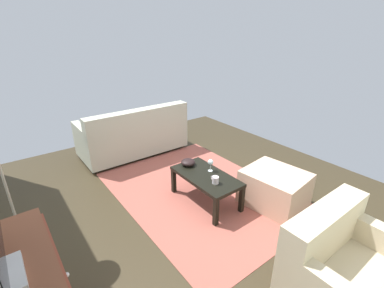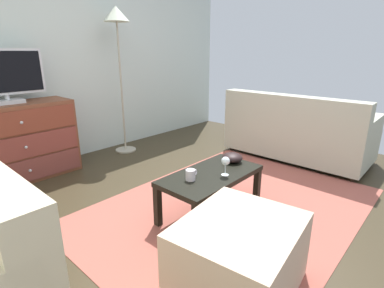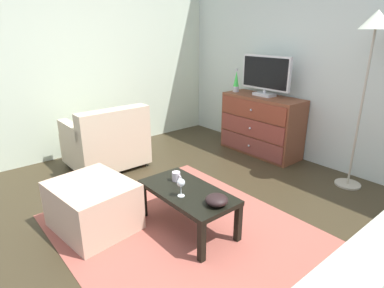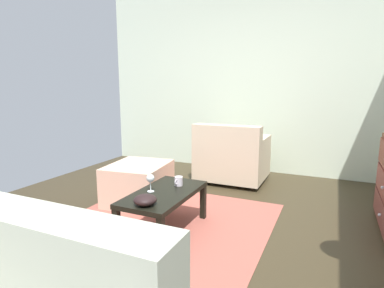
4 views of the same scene
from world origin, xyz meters
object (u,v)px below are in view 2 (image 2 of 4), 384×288
dresser (17,142)px  standing_lamp (117,29)px  mug (191,175)px  couch_large (296,133)px  coffee_table (211,179)px  wine_glass (226,162)px  tv (3,75)px  bowl_decorative (232,157)px  ottoman (239,256)px

dresser → standing_lamp: standing_lamp is taller
mug → couch_large: 2.05m
standing_lamp → coffee_table: bearing=-105.2°
wine_glass → mug: (-0.25, 0.14, -0.07)m
dresser → standing_lamp: bearing=-2.1°
tv → wine_glass: (0.85, -2.12, -0.62)m
dresser → couch_large: 3.26m
bowl_decorative → couch_large: (1.50, 0.05, -0.08)m
wine_glass → couch_large: size_ratio=0.09×
tv → mug: bearing=-73.3°
coffee_table → bowl_decorative: (0.34, 0.02, 0.09)m
bowl_decorative → dresser: bearing=119.9°
tv → coffee_table: tv is taller
tv → coffee_table: bearing=-68.3°
wine_glass → couch_large: 1.81m
bowl_decorative → couch_large: size_ratio=0.11×
ottoman → coffee_table: bearing=49.6°
ottoman → wine_glass: bearing=41.9°
tv → coffee_table: size_ratio=0.86×
ottoman → tv: bearing=95.6°
wine_glass → mug: size_ratio=1.38×
wine_glass → standing_lamp: bearing=76.8°
bowl_decorative → ottoman: size_ratio=0.26×
coffee_table → couch_large: size_ratio=0.51×
dresser → couch_large: bearing=-36.1°
couch_large → coffee_table: bearing=-177.9°
bowl_decorative → standing_lamp: size_ratio=0.10×
wine_glass → ottoman: size_ratio=0.22×
couch_large → mug: bearing=-179.1°
couch_large → standing_lamp: 2.61m
tv → wine_glass: bearing=-68.2°
coffee_table → mug: 0.23m
couch_large → dresser: bearing=143.9°
mug → standing_lamp: standing_lamp is taller
bowl_decorative → coffee_table: bearing=-176.2°
mug → ottoman: mug is taller
bowl_decorative → tv: bearing=119.8°
bowl_decorative → standing_lamp: bearing=84.3°
couch_large → ottoman: bearing=-163.5°
mug → wine_glass: bearing=-29.7°
wine_glass → couch_large: couch_large is taller
bowl_decorative → couch_large: bearing=1.7°
standing_lamp → dresser: bearing=177.9°
ottoman → bowl_decorative: bearing=36.9°
tv → standing_lamp: (1.33, -0.07, 0.49)m
mug → bowl_decorative: (0.54, -0.01, -0.00)m
coffee_table → mug: bearing=169.8°
standing_lamp → bowl_decorative: bearing=-95.7°
tv → couch_large: size_ratio=0.44×
mug → couch_large: (2.04, 0.03, -0.09)m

